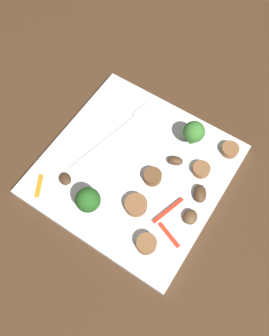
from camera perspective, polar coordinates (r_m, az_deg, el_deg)
ground_plane at (r=0.59m, az=-0.00°, el=-0.57°), size 1.40×1.40×0.00m
plate at (r=0.58m, az=-0.00°, el=-0.29°), size 0.28×0.28×0.01m
fork at (r=0.61m, az=-2.62°, el=5.74°), size 0.18×0.05×0.00m
broccoli_floret_0 at (r=0.58m, az=9.31°, el=5.59°), size 0.03×0.03×0.05m
broccoli_floret_1 at (r=0.52m, az=-7.29°, el=-5.02°), size 0.04×0.04×0.05m
sausage_slice_0 at (r=0.58m, az=10.39°, el=-0.23°), size 0.04×0.04×0.01m
sausage_slice_1 at (r=0.53m, az=1.88°, el=-11.78°), size 0.04×0.04×0.02m
sausage_slice_2 at (r=0.57m, az=2.96°, el=-1.17°), size 0.03×0.03×0.01m
sausage_slice_3 at (r=0.55m, az=0.22°, el=-5.81°), size 0.03×0.03×0.01m
sausage_slice_4 at (r=0.61m, az=14.71°, el=2.80°), size 0.04×0.04×0.01m
mushroom_0 at (r=0.56m, az=10.23°, el=-3.97°), size 0.03×0.03×0.01m
mushroom_1 at (r=0.57m, az=-10.83°, el=-1.69°), size 0.03×0.03×0.01m
mushroom_2 at (r=0.58m, az=6.41°, el=1.15°), size 0.02×0.03×0.01m
mushroom_3 at (r=0.55m, az=8.74°, el=-7.58°), size 0.03×0.03×0.01m
pepper_strip_0 at (r=0.55m, az=5.28°, el=-6.63°), size 0.06×0.02×0.00m
pepper_strip_1 at (r=0.58m, az=-14.73°, el=-2.72°), size 0.04×0.02×0.00m
pepper_strip_3 at (r=0.54m, az=5.44°, el=-10.42°), size 0.02×0.04×0.00m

